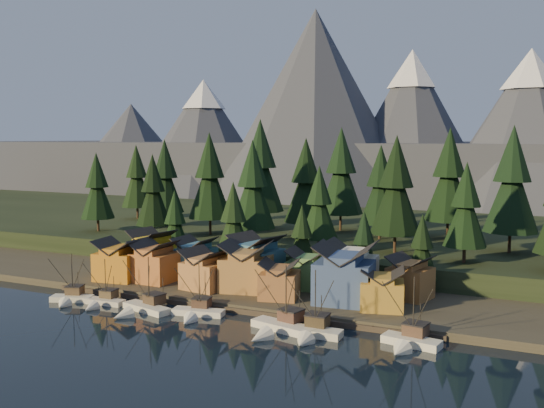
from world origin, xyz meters
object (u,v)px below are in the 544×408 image
at_px(boat_4, 278,320).
at_px(boat_5, 312,323).
at_px(boat_2, 141,302).
at_px(boat_3, 196,306).
at_px(boat_6, 409,332).
at_px(house_back_0, 152,250).
at_px(house_front_1, 154,260).
at_px(boat_1, 101,296).
at_px(house_back_1, 195,256).
at_px(boat_0, 70,292).
at_px(house_front_0, 119,259).

height_order(boat_4, boat_5, boat_4).
height_order(boat_2, boat_4, boat_4).
xyz_separation_m(boat_3, boat_6, (38.58, 0.05, 0.44)).
distance_m(boat_3, house_back_0, 34.54).
bearing_deg(house_front_1, house_back_0, 130.00).
xyz_separation_m(boat_4, boat_6, (21.28, 2.09, 0.21)).
xyz_separation_m(boat_1, house_back_1, (7.14, 22.67, 4.24)).
xyz_separation_m(boat_2, boat_6, (49.19, 2.09, 0.35)).
bearing_deg(boat_0, house_back_0, 65.75).
bearing_deg(house_front_1, house_front_0, -165.50).
bearing_deg(boat_1, boat_5, -5.05).
bearing_deg(boat_5, boat_3, 174.41).
height_order(boat_2, house_back_1, house_back_1).
xyz_separation_m(boat_2, boat_4, (27.91, 0.01, 0.13)).
bearing_deg(boat_0, boat_1, -12.58).
relative_size(boat_6, house_front_1, 1.35).
bearing_deg(house_front_1, boat_3, -34.70).
height_order(house_front_0, house_front_1, house_front_1).
relative_size(boat_0, boat_1, 1.08).
height_order(boat_0, boat_1, boat_0).
height_order(boat_5, house_front_1, boat_5).
height_order(boat_2, house_front_1, house_front_1).
distance_m(boat_6, house_back_0, 68.32).
xyz_separation_m(boat_4, house_front_1, (-36.59, 16.25, 3.98)).
bearing_deg(boat_2, house_front_0, 153.61).
bearing_deg(boat_3, house_front_0, 145.47).
xyz_separation_m(boat_1, boat_6, (59.26, 1.33, 0.53)).
distance_m(boat_4, boat_6, 21.38).
bearing_deg(boat_5, house_back_0, 152.87).
bearing_deg(house_back_0, house_front_1, -40.23).
bearing_deg(boat_2, house_front_1, 132.43).
relative_size(boat_0, boat_5, 0.88).
bearing_deg(house_front_0, boat_0, -98.56).
xyz_separation_m(boat_0, boat_3, (27.79, 2.17, -0.14)).
relative_size(boat_2, house_back_0, 1.13).
height_order(boat_6, house_front_0, boat_6).
relative_size(boat_3, house_front_0, 1.10).
xyz_separation_m(boat_1, boat_4, (37.98, -0.76, 0.32)).
bearing_deg(boat_4, boat_1, -167.41).
xyz_separation_m(boat_4, house_front_0, (-44.66, 14.41, 3.93)).
bearing_deg(house_back_1, boat_2, -80.68).
bearing_deg(boat_6, house_front_0, 179.34).
relative_size(boat_6, house_back_0, 1.17).
bearing_deg(boat_3, house_front_1, 133.42).
distance_m(boat_5, house_back_1, 43.76).
distance_m(house_front_0, house_front_1, 8.28).
xyz_separation_m(boat_1, house_front_0, (-6.68, 13.66, 4.25)).
height_order(boat_1, boat_5, boat_5).
bearing_deg(boat_0, boat_2, -19.27).
bearing_deg(house_front_0, house_front_1, 5.94).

